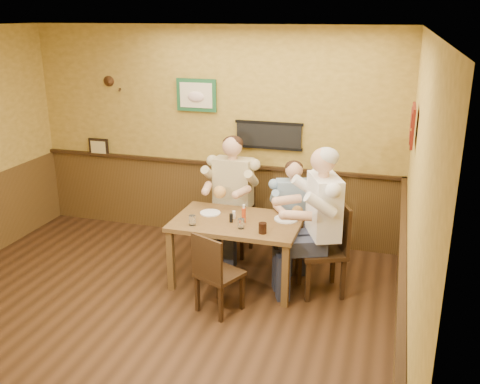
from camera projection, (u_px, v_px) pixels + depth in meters
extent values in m
plane|color=black|center=(130.00, 328.00, 5.22)|extent=(5.00, 5.00, 0.00)
cube|color=silver|center=(108.00, 29.00, 4.33)|extent=(5.00, 5.00, 0.02)
cube|color=gold|center=(213.00, 135.00, 7.05)|extent=(5.00, 0.02, 2.80)
cube|color=gold|center=(412.00, 222.00, 4.10)|extent=(0.02, 5.00, 2.80)
cube|color=brown|center=(213.00, 200.00, 7.31)|extent=(5.00, 0.02, 1.00)
cube|color=brown|center=(398.00, 324.00, 4.39)|extent=(0.02, 5.00, 1.00)
cube|color=black|center=(269.00, 135.00, 6.79)|extent=(0.88, 0.03, 0.34)
cube|color=#1E5932|center=(196.00, 95.00, 6.90)|extent=(0.54, 0.03, 0.42)
cube|color=black|center=(99.00, 148.00, 7.56)|extent=(0.30, 0.03, 0.26)
cube|color=maroon|center=(413.00, 125.00, 4.89)|extent=(0.03, 0.48, 0.36)
cube|color=brown|center=(237.00, 222.00, 5.92)|extent=(1.40, 0.90, 0.05)
cube|color=brown|center=(171.00, 261.00, 5.85)|extent=(0.07, 0.07, 0.70)
cube|color=brown|center=(285.00, 276.00, 5.51)|extent=(0.07, 0.07, 0.70)
cube|color=brown|center=(196.00, 234.00, 6.56)|extent=(0.07, 0.07, 0.70)
cube|color=brown|center=(299.00, 246.00, 6.22)|extent=(0.07, 0.07, 0.70)
cylinder|color=white|center=(192.00, 220.00, 5.76)|extent=(0.08, 0.08, 0.11)
cylinder|color=white|center=(241.00, 223.00, 5.67)|extent=(0.09, 0.09, 0.11)
cylinder|color=black|center=(263.00, 228.00, 5.54)|extent=(0.10, 0.10, 0.11)
cylinder|color=#B73A13|center=(244.00, 214.00, 5.82)|extent=(0.06, 0.06, 0.18)
cylinder|color=white|center=(234.00, 215.00, 5.94)|extent=(0.05, 0.05, 0.09)
cylinder|color=black|center=(231.00, 218.00, 5.84)|extent=(0.05, 0.05, 0.10)
cylinder|color=white|center=(210.00, 213.00, 6.10)|extent=(0.29, 0.29, 0.02)
cylinder|color=white|center=(286.00, 219.00, 5.92)|extent=(0.29, 0.29, 0.02)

